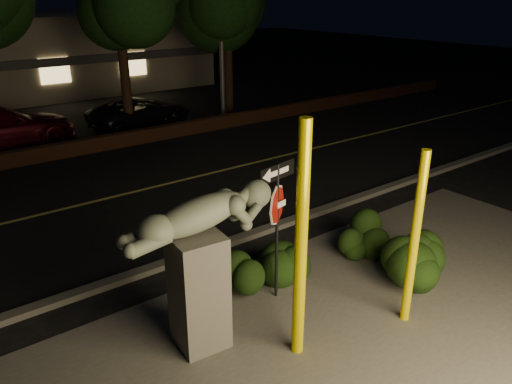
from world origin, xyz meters
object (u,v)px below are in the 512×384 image
signpost (277,205)px  sculpture (200,255)px  yellow_pole_left (301,245)px  parked_car_dark (140,112)px  yellow_pole_right (414,240)px

signpost → sculpture: bearing=178.6°
yellow_pole_left → parked_car_dark: (4.05, 14.15, -1.25)m
yellow_pole_left → parked_car_dark: 14.77m
yellow_pole_right → signpost: bearing=125.4°
sculpture → parked_car_dark: (5.08, 13.10, -0.98)m
sculpture → parked_car_dark: sculpture is taller
yellow_pole_right → parked_car_dark: bearing=81.9°
sculpture → parked_car_dark: 14.08m
signpost → parked_car_dark: bearing=64.2°
sculpture → parked_car_dark: size_ratio=0.60×
signpost → sculpture: 1.75m
sculpture → parked_car_dark: bearing=74.1°
signpost → yellow_pole_right: bearing=-65.6°
yellow_pole_right → parked_car_dark: (2.08, 14.64, -0.91)m
yellow_pole_right → signpost: (-1.30, 1.83, 0.31)m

